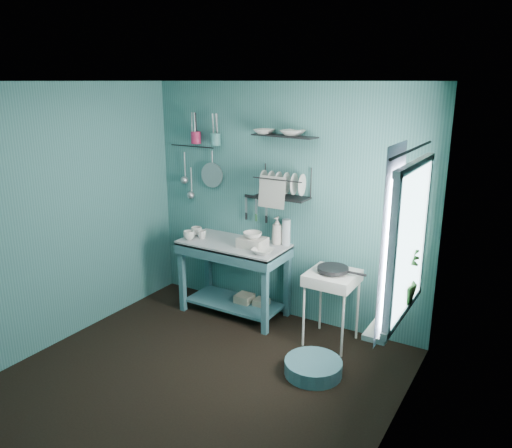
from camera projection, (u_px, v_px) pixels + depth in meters
The scene contains 36 objects.
floor at pixel (201, 378), 4.37m from camera, with size 3.20×3.20×0.00m, color black.
ceiling at pixel (191, 81), 3.67m from camera, with size 3.20×3.20×0.00m, color silver.
wall_back at pixel (284, 204), 5.25m from camera, with size 3.20×3.20×0.00m, color #346B6A.
wall_front at pixel (32, 314), 2.78m from camera, with size 3.20×3.20×0.00m, color #346B6A.
wall_left at pixel (64, 216), 4.81m from camera, with size 3.00×3.00×0.00m, color #346B6A.
wall_right at pixel (393, 282), 3.23m from camera, with size 3.00×3.00×0.00m, color #346B6A.
work_counter at pixel (234, 278), 5.48m from camera, with size 1.17×0.58×0.83m, color #33636D.
mug_left at pixel (189, 235), 5.46m from camera, with size 0.12×0.12×0.10m, color silver.
mug_mid at pixel (202, 234), 5.49m from camera, with size 0.10×0.10×0.09m, color silver.
mug_right at pixel (196, 231), 5.60m from camera, with size 0.12×0.12×0.10m, color silver.
wash_tub at pixel (252, 242), 5.21m from camera, with size 0.28×0.22×0.10m, color beige.
tub_bowl at pixel (252, 235), 5.19m from camera, with size 0.20×0.20×0.06m, color silver.
soap_bottle at pixel (277, 231), 5.28m from camera, with size 0.12×0.12×0.30m, color beige.
water_bottle at pixel (286, 232), 5.25m from camera, with size 0.09×0.09×0.28m, color silver.
counter_bowl at pixel (263, 251), 5.01m from camera, with size 0.22×0.22×0.05m, color silver.
hotplate_stand at pixel (331, 308), 4.87m from camera, with size 0.46×0.46×0.74m, color silver.
frying_pan at pixel (333, 269), 4.76m from camera, with size 0.30×0.30×0.04m, color black.
knife_strip at pixel (257, 198), 5.38m from camera, with size 0.32×0.02×0.03m, color black.
dish_rack at pixel (283, 183), 5.05m from camera, with size 0.55×0.24×0.32m, color black.
upper_shelf at pixel (284, 136), 4.95m from camera, with size 0.70×0.18×0.01m, color black.
shelf_bowl_left at pixel (264, 131), 5.05m from camera, with size 0.20×0.20×0.05m, color silver.
shelf_bowl_right at pixel (293, 125), 4.87m from camera, with size 0.23×0.23×0.06m, color silver.
utensil_cup_magenta at pixel (196, 138), 5.54m from camera, with size 0.11×0.11×0.13m, color #B1204C.
utensil_cup_teal at pixel (216, 139), 5.41m from camera, with size 0.11×0.11×0.13m, color teal.
colander at pixel (212, 175), 5.59m from camera, with size 0.28×0.28×0.03m, color #A9ABB1.
ladle_outer at pixel (185, 165), 5.77m from camera, with size 0.01×0.01×0.30m, color #A9ABB1.
ladle_inner at pixel (191, 180), 5.77m from camera, with size 0.01×0.01×0.30m, color #A9ABB1.
hook_rail at pixel (192, 146), 5.66m from camera, with size 0.01×0.01×0.60m, color black.
window_glass at pixel (411, 241), 3.56m from camera, with size 1.10×1.10×0.00m, color white.
windowsill at pixel (393, 313), 3.77m from camera, with size 0.16×0.95×0.04m, color silver.
curtain at pixel (390, 244), 3.33m from camera, with size 1.35×1.35×0.00m, color silver.
curtain_rod at pixel (413, 150), 3.41m from camera, with size 0.02×0.02×1.05m, color black.
potted_plant at pixel (399, 277), 3.79m from camera, with size 0.27×0.27×0.48m, color #305C24.
storage_tin_large at pixel (244, 304), 5.55m from camera, with size 0.18×0.18×0.22m, color gray.
storage_tin_small at pixel (261, 308), 5.48m from camera, with size 0.15×0.15×0.20m, color gray.
floor_basin at pixel (313, 367), 4.41m from camera, with size 0.51×0.51×0.13m, color teal.
Camera 1 is at (2.38, -3.03, 2.51)m, focal length 35.00 mm.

